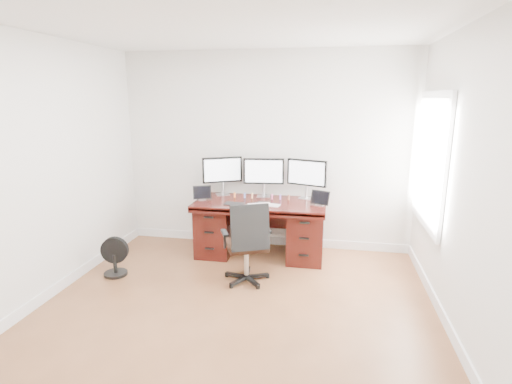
% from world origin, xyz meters
% --- Properties ---
extents(ground, '(4.50, 4.50, 0.00)m').
position_xyz_m(ground, '(0.00, 0.00, 0.00)').
color(ground, brown).
rests_on(ground, ground).
extents(back_wall, '(4.00, 0.10, 2.70)m').
position_xyz_m(back_wall, '(0.00, 2.25, 1.35)').
color(back_wall, silver).
rests_on(back_wall, ground).
extents(right_wall, '(0.10, 4.50, 2.70)m').
position_xyz_m(right_wall, '(2.00, 0.11, 1.35)').
color(right_wall, silver).
rests_on(right_wall, ground).
extents(desk, '(1.70, 0.80, 0.75)m').
position_xyz_m(desk, '(0.00, 1.83, 0.40)').
color(desk, '#380E0B').
rests_on(desk, ground).
extents(office_chair, '(0.68, 0.68, 0.96)m').
position_xyz_m(office_chair, '(-0.01, 0.98, 0.32)').
color(office_chair, black).
rests_on(office_chair, ground).
extents(floor_fan, '(0.33, 0.27, 0.47)m').
position_xyz_m(floor_fan, '(-1.60, 0.88, 0.23)').
color(floor_fan, black).
rests_on(floor_fan, ground).
extents(monitor_left, '(0.51, 0.28, 0.53)m').
position_xyz_m(monitor_left, '(-0.58, 2.07, 1.09)').
color(monitor_left, silver).
rests_on(monitor_left, desk).
extents(monitor_center, '(0.55, 0.16, 0.53)m').
position_xyz_m(monitor_center, '(0.00, 2.07, 1.09)').
color(monitor_center, silver).
rests_on(monitor_center, desk).
extents(monitor_right, '(0.53, 0.21, 0.53)m').
position_xyz_m(monitor_right, '(0.58, 2.07, 1.09)').
color(monitor_right, silver).
rests_on(monitor_right, desk).
extents(tablet_left, '(0.25, 0.15, 0.19)m').
position_xyz_m(tablet_left, '(-0.78, 1.75, 0.84)').
color(tablet_left, silver).
rests_on(tablet_left, desk).
extents(tablet_right, '(0.25, 0.15, 0.19)m').
position_xyz_m(tablet_right, '(0.77, 1.75, 0.84)').
color(tablet_right, silver).
rests_on(tablet_right, desk).
extents(keyboard, '(0.31, 0.23, 0.01)m').
position_xyz_m(keyboard, '(0.02, 1.63, 0.76)').
color(keyboard, silver).
rests_on(keyboard, desk).
extents(trackpad, '(0.15, 0.15, 0.01)m').
position_xyz_m(trackpad, '(0.21, 1.63, 0.76)').
color(trackpad, silver).
rests_on(trackpad, desk).
extents(drawing_tablet, '(0.26, 0.18, 0.01)m').
position_xyz_m(drawing_tablet, '(-0.31, 1.62, 0.76)').
color(drawing_tablet, black).
rests_on(drawing_tablet, desk).
extents(phone, '(0.15, 0.11, 0.01)m').
position_xyz_m(phone, '(0.04, 1.74, 0.76)').
color(phone, black).
rests_on(phone, desk).
extents(figurine_orange, '(0.03, 0.03, 0.07)m').
position_xyz_m(figurine_orange, '(-0.38, 1.95, 0.79)').
color(figurine_orange, orange).
rests_on(figurine_orange, desk).
extents(figurine_blue, '(0.03, 0.03, 0.07)m').
position_xyz_m(figurine_blue, '(-0.24, 1.95, 0.79)').
color(figurine_blue, '#608BD9').
rests_on(figurine_blue, desk).
extents(figurine_yellow, '(0.03, 0.03, 0.07)m').
position_xyz_m(figurine_yellow, '(-0.14, 1.95, 0.79)').
color(figurine_yellow, tan).
rests_on(figurine_yellow, desk).
extents(figurine_pink, '(0.03, 0.03, 0.07)m').
position_xyz_m(figurine_pink, '(0.13, 1.95, 0.79)').
color(figurine_pink, '#DB5EA0').
rests_on(figurine_pink, desk).
extents(figurine_purple, '(0.03, 0.03, 0.07)m').
position_xyz_m(figurine_purple, '(0.25, 1.95, 0.79)').
color(figurine_purple, '#906FDB').
rests_on(figurine_purple, desk).
extents(figurine_brown, '(0.03, 0.03, 0.07)m').
position_xyz_m(figurine_brown, '(0.36, 1.95, 0.79)').
color(figurine_brown, brown).
rests_on(figurine_brown, desk).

